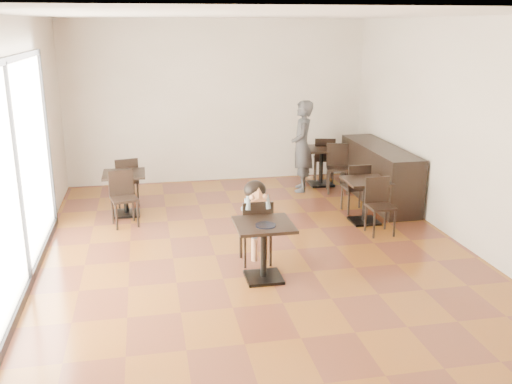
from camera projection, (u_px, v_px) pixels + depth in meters
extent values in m
cube|color=brown|center=(257.00, 252.00, 8.04)|extent=(6.00, 8.00, 0.01)
cube|color=white|center=(257.00, 15.00, 7.14)|extent=(6.00, 8.00, 0.01)
cube|color=beige|center=(218.00, 102.00, 11.35)|extent=(6.00, 0.01, 3.20)
cube|color=beige|center=(372.00, 255.00, 3.83)|extent=(6.00, 0.01, 3.20)
cube|color=beige|center=(19.00, 150.00, 7.03)|extent=(0.01, 8.00, 3.20)
cube|color=beige|center=(462.00, 133.00, 8.15)|extent=(0.01, 8.00, 3.20)
cube|color=white|center=(15.00, 176.00, 6.63)|extent=(0.04, 4.50, 2.60)
cylinder|color=black|center=(266.00, 225.00, 6.90)|extent=(0.25, 0.25, 0.02)
imported|color=#3B3C40|center=(302.00, 146.00, 10.80)|extent=(0.55, 0.71, 1.73)
cube|color=black|center=(379.00, 174.00, 10.28)|extent=(0.60, 2.40, 1.00)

